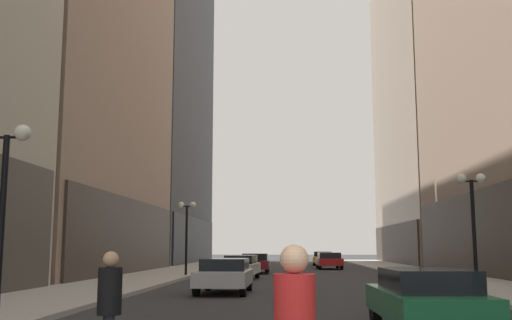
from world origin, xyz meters
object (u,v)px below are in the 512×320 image
at_px(car_maroon, 255,262).
at_px(car_yellow, 323,258).
at_px(car_green, 426,298).
at_px(car_silver, 225,274).
at_px(car_red, 329,260).
at_px(pedestrian_in_black_coat, 109,303).
at_px(street_lamp_left_far, 187,222).
at_px(street_lamp_left_near, 4,178).
at_px(car_white, 241,266).
at_px(street_lamp_right_mid, 473,206).

distance_m(car_maroon, car_yellow, 18.00).
height_order(car_green, car_silver, same).
xyz_separation_m(car_silver, car_red, (5.58, 25.49, 0.00)).
bearing_deg(car_yellow, car_silver, -99.01).
relative_size(car_yellow, pedestrian_in_black_coat, 2.41).
distance_m(car_red, street_lamp_left_far, 16.77).
relative_size(pedestrian_in_black_coat, street_lamp_left_near, 0.39).
height_order(car_green, car_white, same).
bearing_deg(street_lamp_right_mid, car_red, 97.71).
height_order(car_silver, car_red, same).
relative_size(car_silver, car_yellow, 1.03).
bearing_deg(car_silver, car_red, 77.66).
height_order(street_lamp_left_near, street_lamp_left_far, same).
bearing_deg(car_silver, car_yellow, 80.99).
relative_size(car_green, pedestrian_in_black_coat, 2.66).
xyz_separation_m(car_maroon, pedestrian_in_black_coat, (-0.02, -32.61, 0.28)).
xyz_separation_m(car_white, street_lamp_left_far, (-3.42, 2.14, 2.54)).
distance_m(car_maroon, street_lamp_right_mid, 21.23).
relative_size(car_yellow, street_lamp_left_near, 0.93).
bearing_deg(street_lamp_left_far, street_lamp_right_mid, -45.23).
distance_m(car_silver, street_lamp_left_far, 12.50).
height_order(car_green, car_maroon, same).
relative_size(car_green, street_lamp_left_far, 1.03).
height_order(car_green, street_lamp_left_far, street_lamp_left_far).
height_order(car_silver, pedestrian_in_black_coat, pedestrian_in_black_coat).
bearing_deg(car_red, street_lamp_left_far, -123.67).
relative_size(car_white, car_maroon, 1.05).
bearing_deg(car_red, street_lamp_left_near, -104.22).
relative_size(car_maroon, street_lamp_left_near, 1.04).
bearing_deg(street_lamp_left_far, car_red, 56.33).
height_order(car_maroon, street_lamp_left_near, street_lamp_left_near).
distance_m(car_white, street_lamp_left_far, 4.77).
distance_m(street_lamp_left_near, street_lamp_left_far, 22.45).
xyz_separation_m(car_maroon, car_red, (5.50, 7.69, -0.00)).
height_order(car_silver, street_lamp_left_near, street_lamp_left_near).
distance_m(car_white, street_lamp_left_near, 20.75).
distance_m(car_maroon, pedestrian_in_black_coat, 32.61).
bearing_deg(street_lamp_left_near, car_silver, 71.44).
height_order(car_yellow, pedestrian_in_black_coat, pedestrian_in_black_coat).
bearing_deg(car_white, car_yellow, 77.27).
relative_size(car_red, street_lamp_right_mid, 1.02).
relative_size(car_white, car_red, 1.07).
relative_size(street_lamp_left_near, street_lamp_left_far, 1.00).
bearing_deg(street_lamp_left_far, car_maroon, 58.85).
relative_size(car_green, car_red, 1.01).
xyz_separation_m(car_silver, street_lamp_left_far, (-3.61, 11.70, 2.54)).
relative_size(car_maroon, street_lamp_left_far, 1.04).
bearing_deg(car_maroon, car_silver, -90.24).
bearing_deg(pedestrian_in_black_coat, car_maroon, 89.96).
bearing_deg(car_white, car_red, 70.10).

